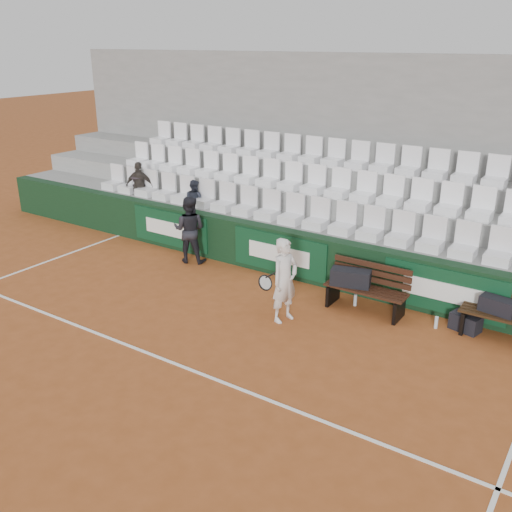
{
  "coord_description": "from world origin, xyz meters",
  "views": [
    {
      "loc": [
        5.52,
        -5.65,
        4.69
      ],
      "look_at": [
        0.17,
        2.4,
        1.0
      ],
      "focal_mm": 40.0,
      "sensor_mm": 36.0,
      "label": 1
    }
  ],
  "objects_px": {
    "sports_bag_right": "(498,306)",
    "water_bottle_far": "(436,322)",
    "tennis_player": "(285,280)",
    "sports_bag_ground": "(466,322)",
    "spectator_a": "(137,174)",
    "bench_right": "(506,328)",
    "spectator_b": "(139,169)",
    "sports_bag_left": "(351,278)",
    "bench_left": "(365,300)",
    "spectator_c": "(194,183)",
    "water_bottle_near": "(355,300)",
    "ball_kid": "(189,230)"
  },
  "relations": [
    {
      "from": "bench_right",
      "to": "sports_bag_left",
      "type": "relative_size",
      "value": 2.1
    },
    {
      "from": "bench_right",
      "to": "spectator_a",
      "type": "bearing_deg",
      "value": 174.36
    },
    {
      "from": "ball_kid",
      "to": "spectator_a",
      "type": "xyz_separation_m",
      "value": [
        -2.51,
        1.01,
        0.75
      ]
    },
    {
      "from": "sports_bag_ground",
      "to": "water_bottle_far",
      "type": "relative_size",
      "value": 2.22
    },
    {
      "from": "sports_bag_right",
      "to": "water_bottle_far",
      "type": "bearing_deg",
      "value": -165.63
    },
    {
      "from": "sports_bag_left",
      "to": "sports_bag_right",
      "type": "bearing_deg",
      "value": 7.07
    },
    {
      "from": "sports_bag_right",
      "to": "sports_bag_ground",
      "type": "xyz_separation_m",
      "value": [
        -0.46,
        -0.02,
        -0.43
      ]
    },
    {
      "from": "tennis_player",
      "to": "spectator_c",
      "type": "height_order",
      "value": "spectator_c"
    },
    {
      "from": "bench_left",
      "to": "sports_bag_ground",
      "type": "relative_size",
      "value": 3.06
    },
    {
      "from": "bench_right",
      "to": "spectator_b",
      "type": "xyz_separation_m",
      "value": [
        -9.1,
        0.91,
        1.4
      ]
    },
    {
      "from": "water_bottle_near",
      "to": "ball_kid",
      "type": "distance_m",
      "value": 4.09
    },
    {
      "from": "bench_left",
      "to": "sports_bag_ground",
      "type": "distance_m",
      "value": 1.76
    },
    {
      "from": "sports_bag_right",
      "to": "sports_bag_ground",
      "type": "bearing_deg",
      "value": -177.48
    },
    {
      "from": "sports_bag_left",
      "to": "sports_bag_ground",
      "type": "height_order",
      "value": "sports_bag_left"
    },
    {
      "from": "water_bottle_near",
      "to": "bench_right",
      "type": "bearing_deg",
      "value": 3.51
    },
    {
      "from": "sports_bag_right",
      "to": "tennis_player",
      "type": "height_order",
      "value": "tennis_player"
    },
    {
      "from": "ball_kid",
      "to": "spectator_b",
      "type": "bearing_deg",
      "value": -43.77
    },
    {
      "from": "sports_bag_ground",
      "to": "spectator_b",
      "type": "relative_size",
      "value": 0.39
    },
    {
      "from": "bench_left",
      "to": "spectator_c",
      "type": "distance_m",
      "value": 5.25
    },
    {
      "from": "spectator_a",
      "to": "spectator_c",
      "type": "distance_m",
      "value": 1.85
    },
    {
      "from": "tennis_player",
      "to": "sports_bag_ground",
      "type": "bearing_deg",
      "value": 26.32
    },
    {
      "from": "sports_bag_left",
      "to": "spectator_c",
      "type": "xyz_separation_m",
      "value": [
        -4.64,
        1.2,
        0.91
      ]
    },
    {
      "from": "water_bottle_far",
      "to": "sports_bag_left",
      "type": "bearing_deg",
      "value": -177.11
    },
    {
      "from": "sports_bag_right",
      "to": "water_bottle_near",
      "type": "xyz_separation_m",
      "value": [
        -2.43,
        -0.18,
        -0.47
      ]
    },
    {
      "from": "bench_left",
      "to": "tennis_player",
      "type": "height_order",
      "value": "tennis_player"
    },
    {
      "from": "bench_right",
      "to": "spectator_a",
      "type": "distance_m",
      "value": 9.3
    },
    {
      "from": "sports_bag_right",
      "to": "spectator_b",
      "type": "distance_m",
      "value": 9.02
    },
    {
      "from": "water_bottle_far",
      "to": "ball_kid",
      "type": "distance_m",
      "value": 5.62
    },
    {
      "from": "spectator_a",
      "to": "water_bottle_far",
      "type": "bearing_deg",
      "value": -172.08
    },
    {
      "from": "water_bottle_far",
      "to": "ball_kid",
      "type": "height_order",
      "value": "ball_kid"
    },
    {
      "from": "tennis_player",
      "to": "spectator_a",
      "type": "bearing_deg",
      "value": 158.21
    },
    {
      "from": "sports_bag_ground",
      "to": "water_bottle_far",
      "type": "distance_m",
      "value": 0.49
    },
    {
      "from": "sports_bag_left",
      "to": "water_bottle_near",
      "type": "distance_m",
      "value": 0.51
    },
    {
      "from": "bench_left",
      "to": "sports_bag_left",
      "type": "height_order",
      "value": "sports_bag_left"
    },
    {
      "from": "bench_left",
      "to": "sports_bag_right",
      "type": "xyz_separation_m",
      "value": [
        2.19,
        0.29,
        0.36
      ]
    },
    {
      "from": "bench_right",
      "to": "sports_bag_ground",
      "type": "distance_m",
      "value": 0.64
    },
    {
      "from": "tennis_player",
      "to": "sports_bag_right",
      "type": "bearing_deg",
      "value": 23.35
    },
    {
      "from": "water_bottle_far",
      "to": "spectator_a",
      "type": "relative_size",
      "value": 0.22
    },
    {
      "from": "bench_left",
      "to": "spectator_b",
      "type": "xyz_separation_m",
      "value": [
        -6.73,
        1.18,
        1.4
      ]
    },
    {
      "from": "sports_bag_ground",
      "to": "spectator_a",
      "type": "relative_size",
      "value": 0.49
    },
    {
      "from": "ball_kid",
      "to": "spectator_a",
      "type": "bearing_deg",
      "value": -43.23
    },
    {
      "from": "water_bottle_far",
      "to": "spectator_c",
      "type": "xyz_separation_m",
      "value": [
        -6.25,
        1.12,
        1.41
      ]
    },
    {
      "from": "sports_bag_left",
      "to": "sports_bag_right",
      "type": "distance_m",
      "value": 2.52
    },
    {
      "from": "bench_left",
      "to": "water_bottle_near",
      "type": "xyz_separation_m",
      "value": [
        -0.24,
        0.11,
        -0.11
      ]
    },
    {
      "from": "sports_bag_right",
      "to": "bench_left",
      "type": "bearing_deg",
      "value": -172.42
    },
    {
      "from": "sports_bag_ground",
      "to": "spectator_a",
      "type": "bearing_deg",
      "value": 173.92
    },
    {
      "from": "spectator_b",
      "to": "sports_bag_right",
      "type": "bearing_deg",
      "value": 149.34
    },
    {
      "from": "sports_bag_left",
      "to": "tennis_player",
      "type": "relative_size",
      "value": 0.47
    },
    {
      "from": "bench_left",
      "to": "spectator_a",
      "type": "xyz_separation_m",
      "value": [
        -6.79,
        1.18,
        1.27
      ]
    },
    {
      "from": "spectator_b",
      "to": "tennis_player",
      "type": "bearing_deg",
      "value": 133.0
    }
  ]
}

